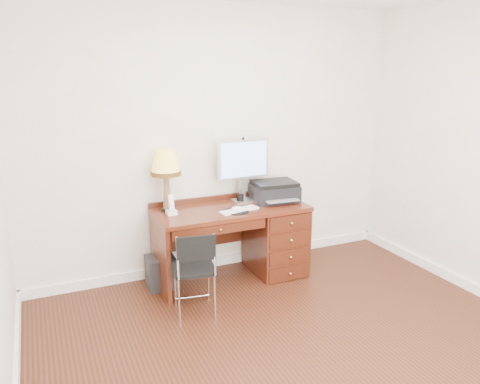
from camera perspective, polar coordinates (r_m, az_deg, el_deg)
name	(u,v)px	position (r m, az deg, el deg)	size (l,w,h in m)	color
ground	(303,351)	(3.80, 7.64, -18.60)	(4.00, 4.00, 0.00)	black
room_shell	(265,307)	(4.24, 3.10, -13.82)	(4.00, 4.00, 4.00)	white
desk	(260,235)	(4.85, 2.41, -5.25)	(1.50, 0.67, 0.75)	#542011
monitor	(243,163)	(4.76, 0.41, 3.59)	(0.55, 0.18, 0.63)	silver
keyboard	(239,210)	(4.50, -0.11, -2.22)	(0.40, 0.11, 0.02)	white
mouse_pad	(237,210)	(4.48, -0.42, -2.21)	(0.24, 0.24, 0.05)	black
printer	(274,191)	(4.84, 4.22, 0.13)	(0.48, 0.39, 0.20)	black
leg_lamp	(166,166)	(4.47, -9.05, 3.09)	(0.29, 0.29, 0.59)	black
phone	(171,209)	(4.43, -8.36, -2.02)	(0.09, 0.09, 0.19)	white
pen_cup	(240,198)	(4.77, 0.06, -0.75)	(0.07, 0.07, 0.09)	black
chair	(196,265)	(4.04, -5.41, -8.82)	(0.42, 0.42, 0.76)	black
equipment_box	(161,272)	(4.69, -9.63, -9.57)	(0.27, 0.27, 0.31)	black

